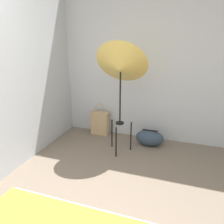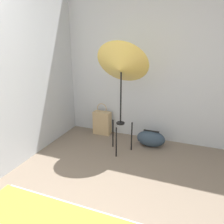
{
  "view_description": "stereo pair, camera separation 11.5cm",
  "coord_description": "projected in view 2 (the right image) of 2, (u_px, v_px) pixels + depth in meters",
  "views": [
    {
      "loc": [
        0.73,
        -1.02,
        1.66
      ],
      "look_at": [
        -0.16,
        1.6,
        0.71
      ],
      "focal_mm": 35.0,
      "sensor_mm": 36.0,
      "label": 1
    },
    {
      "loc": [
        0.84,
        -0.98,
        1.66
      ],
      "look_at": [
        -0.16,
        1.6,
        0.71
      ],
      "focal_mm": 35.0,
      "sensor_mm": 36.0,
      "label": 2
    }
  ],
  "objects": [
    {
      "name": "wall_side_left",
      "position": [
        5.0,
        69.0,
        2.6
      ],
      "size": [
        0.05,
        8.0,
        2.6
      ],
      "color": "#B7BCC1",
      "rests_on": "ground_plane"
    },
    {
      "name": "tote_bag",
      "position": [
        102.0,
        123.0,
        3.91
      ],
      "size": [
        0.31,
        0.15,
        0.57
      ],
      "color": "tan",
      "rests_on": "ground_plane"
    },
    {
      "name": "wall_back",
      "position": [
        142.0,
        61.0,
        3.48
      ],
      "size": [
        8.0,
        0.05,
        2.6
      ],
      "color": "#B7BCC1",
      "rests_on": "ground_plane"
    },
    {
      "name": "duffel_bag",
      "position": [
        151.0,
        139.0,
        3.48
      ],
      "size": [
        0.45,
        0.26,
        0.26
      ],
      "color": "#2D3D4C",
      "rests_on": "ground_plane"
    },
    {
      "name": "photo_umbrella",
      "position": [
        121.0,
        67.0,
        2.95
      ],
      "size": [
        0.73,
        0.57,
        1.63
      ],
      "color": "black",
      "rests_on": "ground_plane"
    }
  ]
}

